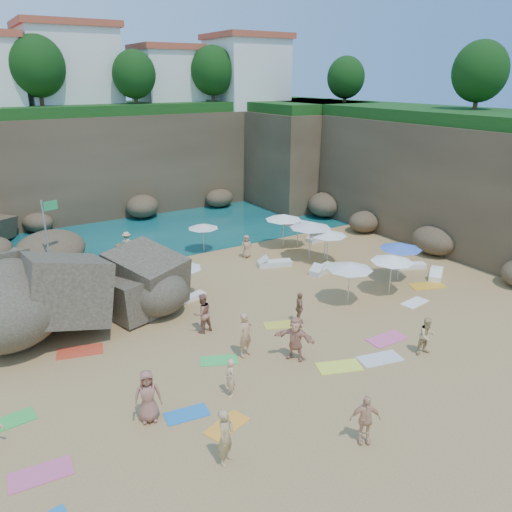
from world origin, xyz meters
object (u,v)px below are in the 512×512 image
lounger_0 (191,297)px  person_stand_6 (230,378)px  parasol_0 (182,266)px  person_stand_3 (299,308)px  parasol_2 (284,217)px  person_stand_2 (127,243)px  parasol_1 (203,226)px  person_stand_5 (120,259)px  person_stand_0 (226,437)px  person_stand_4 (246,246)px  rock_outcrop (87,313)px  person_stand_1 (202,313)px  flag_pole (48,228)px

lounger_0 → person_stand_6: (-2.27, -8.27, 0.60)m
parasol_0 → person_stand_3: size_ratio=1.35×
parasol_2 → person_stand_2: bearing=156.0°
parasol_1 → person_stand_2: bearing=154.7°
person_stand_2 → person_stand_5: bearing=86.2°
parasol_0 → person_stand_0: parasol_0 is taller
person_stand_3 → person_stand_5: 11.61m
parasol_0 → parasol_1: 7.33m
person_stand_3 → person_stand_6: size_ratio=1.05×
person_stand_0 → person_stand_5: 16.61m
person_stand_0 → person_stand_4: (9.70, 15.08, -0.18)m
parasol_2 → person_stand_0: (-12.84, -15.52, -1.20)m
rock_outcrop → lounger_0: size_ratio=5.68×
rock_outcrop → parasol_1: 10.52m
person_stand_1 → person_stand_6: size_ratio=1.27×
rock_outcrop → person_stand_4: rock_outcrop is taller
parasol_0 → person_stand_3: 6.56m
person_stand_5 → lounger_0: bearing=-96.2°
rock_outcrop → flag_pole: 6.52m
flag_pole → parasol_2: (14.19, -2.66, -0.77)m
rock_outcrop → parasol_0: (4.78, -0.78, 1.79)m
person_stand_6 → person_stand_3: bearing=127.9°
rock_outcrop → person_stand_6: size_ratio=6.20×
rock_outcrop → person_stand_5: 5.23m
person_stand_1 → person_stand_2: 12.02m
person_stand_1 → parasol_1: bearing=-124.1°
parasol_2 → person_stand_2: parasol_2 is taller
parasol_0 → person_stand_4: 6.98m
lounger_0 → flag_pole: bearing=115.2°
parasol_0 → parasol_2: 9.91m
flag_pole → parasol_2: flag_pole is taller
parasol_0 → person_stand_2: size_ratio=1.37×
person_stand_4 → parasol_1: bearing=149.6°
rock_outcrop → person_stand_4: bearing=14.3°
person_stand_3 → person_stand_1: bearing=94.6°
person_stand_3 → lounger_0: bearing=57.9°
person_stand_4 → person_stand_0: bearing=-98.4°
person_stand_0 → person_stand_1: (3.00, 7.69, 0.01)m
person_stand_6 → rock_outcrop: bearing=-156.4°
rock_outcrop → person_stand_1: bearing=-49.2°
lounger_0 → person_stand_2: 8.61m
parasol_2 → person_stand_4: parasol_2 is taller
person_stand_0 → person_stand_4: person_stand_0 is taller
parasol_2 → person_stand_2: size_ratio=1.62×
parasol_0 → person_stand_1: 4.05m
person_stand_2 → person_stand_4: size_ratio=1.02×
parasol_1 → lounger_0: 7.73m
flag_pole → person_stand_6: 15.78m
person_stand_1 → person_stand_2: size_ratio=1.22×
flag_pole → person_stand_2: (4.82, 1.51, -2.14)m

